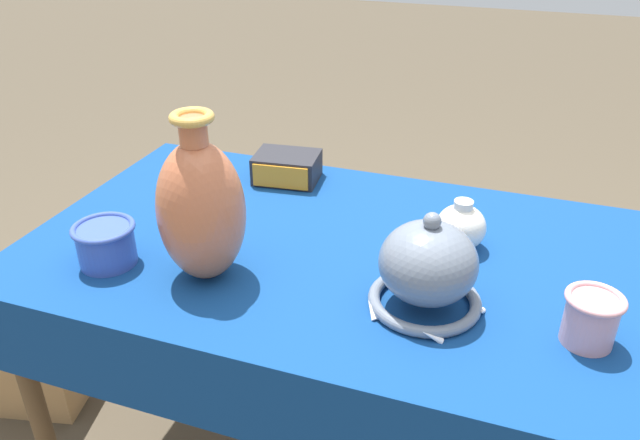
# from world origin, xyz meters

# --- Properties ---
(display_table) EXTENTS (1.31, 0.79, 0.69)m
(display_table) POSITION_xyz_m (0.00, -0.01, 0.63)
(display_table) COLOR brown
(display_table) RESTS_ON ground_plane
(vase_tall_bulbous) EXTENTS (0.17, 0.17, 0.34)m
(vase_tall_bulbous) POSITION_xyz_m (-0.20, -0.19, 0.84)
(vase_tall_bulbous) COLOR #BC6642
(vase_tall_bulbous) RESTS_ON display_table
(vase_dome_bell) EXTENTS (0.21, 0.22, 0.20)m
(vase_dome_bell) POSITION_xyz_m (0.23, -0.15, 0.77)
(vase_dome_bell) COLOR slate
(vase_dome_bell) RESTS_ON display_table
(mosaic_tile_box) EXTENTS (0.17, 0.14, 0.07)m
(mosaic_tile_box) POSITION_xyz_m (-0.22, 0.27, 0.73)
(mosaic_tile_box) COLOR #232328
(mosaic_tile_box) RESTS_ON display_table
(cup_wide_rose) EXTENTS (0.10, 0.10, 0.09)m
(cup_wide_rose) POSITION_xyz_m (0.51, -0.16, 0.74)
(cup_wide_rose) COLOR #D19399
(cup_wide_rose) RESTS_ON display_table
(jar_round_ivory) EXTENTS (0.11, 0.11, 0.11)m
(jar_round_ivory) POSITION_xyz_m (0.26, 0.08, 0.74)
(jar_round_ivory) COLOR white
(jar_round_ivory) RESTS_ON display_table
(cup_wide_cobalt) EXTENTS (0.13, 0.13, 0.09)m
(cup_wide_cobalt) POSITION_xyz_m (-0.41, -0.22, 0.74)
(cup_wide_cobalt) COLOR #3851A8
(cup_wide_cobalt) RESTS_ON display_table
(wooden_crate) EXTENTS (0.44, 0.42, 0.26)m
(wooden_crate) POSITION_xyz_m (-0.96, 0.01, 0.14)
(wooden_crate) COLOR #A37A4C
(wooden_crate) RESTS_ON ground_plane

